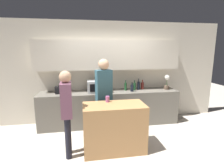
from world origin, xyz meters
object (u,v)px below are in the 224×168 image
object	(u,v)px
bottle_2	(134,86)
person_left	(67,107)
bottle_3	(139,85)
toaster	(61,90)
potted_plant	(167,82)
bottle_4	(142,86)
cup_0	(108,99)
bottle_1	(132,88)
bottle_0	(126,86)
person_center	(104,92)
microwave	(98,86)

from	to	relation	value
bottle_2	person_left	size ratio (longest dim) A/B	0.16
bottle_3	toaster	bearing A→B (deg)	-177.63
toaster	potted_plant	distance (m)	2.81
potted_plant	bottle_2	distance (m)	0.90
bottle_4	cup_0	distance (m)	1.64
bottle_1	cup_0	xyz separation A→B (m)	(-0.78, -0.97, 0.01)
potted_plant	person_left	world-z (taller)	person_left
bottle_0	person_left	size ratio (longest dim) A/B	0.17
bottle_0	person_center	distance (m)	1.01
toaster	bottle_2	size ratio (longest dim) A/B	0.99
microwave	person_left	bearing A→B (deg)	-117.23
microwave	bottle_3	world-z (taller)	bottle_3
bottle_2	bottle_1	bearing A→B (deg)	-126.56
person_center	bottle_3	bearing A→B (deg)	-156.40
person_center	bottle_0	bearing A→B (deg)	-144.92
bottle_3	person_left	distance (m)	2.26
toaster	bottle_3	bearing A→B (deg)	2.37
bottle_1	potted_plant	bearing A→B (deg)	4.64
toaster	potted_plant	xyz separation A→B (m)	(2.81, 0.00, 0.11)
potted_plant	person_center	distance (m)	1.94
toaster	bottle_0	size ratio (longest dim) A/B	0.95
potted_plant	cup_0	distance (m)	2.08
bottle_1	cup_0	size ratio (longest dim) A/B	1.99
cup_0	person_left	bearing A→B (deg)	-162.68
person_center	potted_plant	bearing A→B (deg)	-172.23
potted_plant	bottle_1	size ratio (longest dim) A/B	1.67
bottle_0	bottle_2	size ratio (longest dim) A/B	1.04
toaster	cup_0	bearing A→B (deg)	-46.02
bottle_0	bottle_3	size ratio (longest dim) A/B	0.90
bottle_1	person_left	size ratio (longest dim) A/B	0.15
toaster	bottle_4	xyz separation A→B (m)	(2.15, 0.13, 0.01)
bottle_1	cup_0	distance (m)	1.25
microwave	toaster	size ratio (longest dim) A/B	2.00
bottle_0	bottle_3	bearing A→B (deg)	3.37
bottle_0	bottle_4	world-z (taller)	bottle_0
bottle_2	person_left	bearing A→B (deg)	-140.67
potted_plant	bottle_0	size ratio (longest dim) A/B	1.44
bottle_3	bottle_4	xyz separation A→B (m)	(0.12, 0.04, -0.02)
bottle_0	toaster	bearing A→B (deg)	-177.85
bottle_1	bottle_2	size ratio (longest dim) A/B	0.90
bottle_0	bottle_3	xyz separation A→B (m)	(0.37, 0.02, 0.01)
microwave	bottle_2	bearing A→B (deg)	3.77
potted_plant	bottle_3	world-z (taller)	potted_plant
person_left	cup_0	bearing A→B (deg)	104.01
microwave	bottle_0	xyz separation A→B (m)	(0.75, 0.06, -0.05)
bottle_2	cup_0	distance (m)	1.43
person_center	toaster	bearing A→B (deg)	-47.81
bottle_4	person_left	size ratio (longest dim) A/B	0.16
potted_plant	bottle_3	bearing A→B (deg)	173.82
potted_plant	toaster	bearing A→B (deg)	180.00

